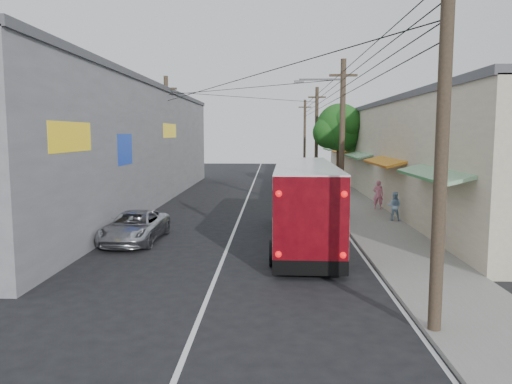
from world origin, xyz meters
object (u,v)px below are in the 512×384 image
coach_bus (304,202)px  pedestrian_far (394,206)px  parked_car_far (296,173)px  pedestrian_near (378,195)px  parked_suv (313,203)px  parked_car_mid (303,185)px  jeepney (135,227)px

coach_bus → pedestrian_far: 6.42m
parked_car_far → pedestrian_near: (3.80, -17.10, 0.16)m
parked_suv → pedestrian_far: parked_suv is taller
parked_suv → parked_car_mid: size_ratio=1.26×
parked_suv → pedestrian_far: bearing=-15.7°
parked_car_mid → parked_car_far: 10.19m
pedestrian_far → parked_car_mid: bearing=-51.9°
parked_suv → parked_car_far: size_ratio=1.14×
parked_car_mid → pedestrian_far: size_ratio=2.99×
coach_bus → jeepney: (-6.77, -0.30, -1.01)m
pedestrian_near → pedestrian_far: pedestrian_near is taller
parked_suv → pedestrian_near: size_ratio=3.29×
parked_car_mid → pedestrian_near: size_ratio=2.62×
jeepney → parked_car_far: 26.64m
coach_bus → jeepney: size_ratio=2.49×
jeepney → pedestrian_near: 14.18m
pedestrian_far → jeepney: bearing=40.8°
jeepney → parked_suv: 9.69m
pedestrian_near → pedestrian_far: bearing=111.8°
pedestrian_near → parked_suv: bearing=54.2°
jeepney → pedestrian_far: (11.40, 4.67, 0.21)m
parked_suv → parked_car_mid: parked_suv is taller
parked_car_far → pedestrian_near: pedestrian_near is taller
parked_suv → parked_car_mid: 9.33m
parked_car_mid → parked_car_far: size_ratio=0.90×
coach_bus → parked_car_mid: 15.09m
coach_bus → parked_car_far: bearing=89.7°
jeepney → pedestrian_near: size_ratio=2.74×
parked_car_far → pedestrian_far: 21.21m
parked_suv → pedestrian_far: 4.03m
parked_suv → parked_car_far: bearing=93.8°
jeepney → pedestrian_near: pedestrian_near is taller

